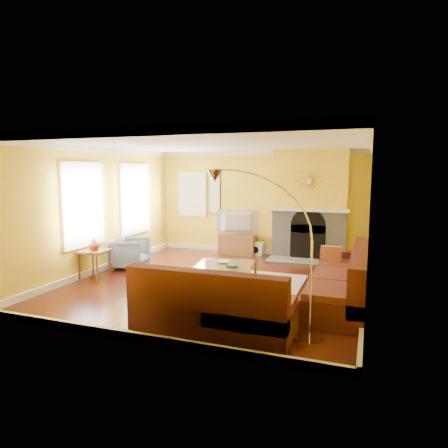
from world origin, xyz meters
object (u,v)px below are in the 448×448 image
at_px(sectional_sofa, 269,276).
at_px(coffee_table, 224,275).
at_px(armchair, 130,253).
at_px(side_table, 95,264).
at_px(media_console, 238,244).
at_px(arc_lamp, 265,255).

relative_size(sectional_sofa, coffee_table, 3.41).
bearing_deg(armchair, side_table, 157.41).
bearing_deg(media_console, coffee_table, -76.77).
bearing_deg(coffee_table, sectional_sofa, -31.12).
distance_m(sectional_sofa, arc_lamp, 1.55).
height_order(sectional_sofa, coffee_table, sectional_sofa).
distance_m(media_console, armchair, 2.94).
xyz_separation_m(coffee_table, arc_lamp, (1.30, -1.99, 0.88)).
height_order(media_console, armchair, armchair).
bearing_deg(side_table, armchair, 79.87).
bearing_deg(arc_lamp, sectional_sofa, 101.57).
bearing_deg(sectional_sofa, armchair, 160.81).
height_order(armchair, arc_lamp, arc_lamp).
bearing_deg(sectional_sofa, side_table, 176.55).
xyz_separation_m(sectional_sofa, side_table, (-3.67, 0.22, -0.15)).
bearing_deg(media_console, armchair, -127.37).
height_order(coffee_table, media_console, media_console).
relative_size(sectional_sofa, arc_lamp, 1.68).
bearing_deg(armchair, sectional_sofa, -121.66).
distance_m(coffee_table, arc_lamp, 2.54).
height_order(sectional_sofa, side_table, sectional_sofa).
bearing_deg(sectional_sofa, coffee_table, 148.88).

